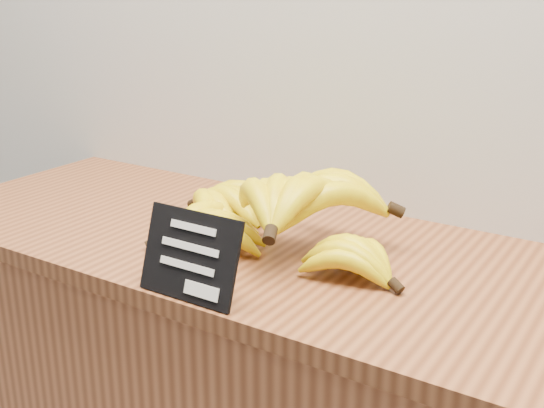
% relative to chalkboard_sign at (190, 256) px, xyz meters
% --- Properties ---
extents(counter_top, '(1.47, 0.54, 0.03)m').
position_rel_chalkboard_sign_xyz_m(counter_top, '(0.02, 0.24, -0.08)').
color(counter_top, brown).
rests_on(counter_top, counter).
extents(chalkboard_sign, '(0.16, 0.05, 0.12)m').
position_rel_chalkboard_sign_xyz_m(chalkboard_sign, '(0.00, 0.00, 0.00)').
color(chalkboard_sign, black).
rests_on(chalkboard_sign, counter_top).
extents(banana_pile, '(0.51, 0.34, 0.13)m').
position_rel_chalkboard_sign_xyz_m(banana_pile, '(0.00, 0.22, -0.00)').
color(banana_pile, yellow).
rests_on(banana_pile, counter_top).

